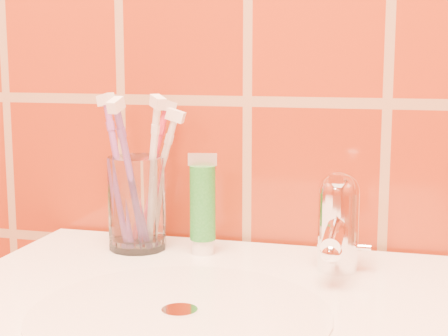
% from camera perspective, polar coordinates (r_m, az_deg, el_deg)
% --- Properties ---
extents(glass_tumbler, '(0.10, 0.10, 0.12)m').
position_cam_1_polar(glass_tumbler, '(0.91, -7.22, -2.91)').
color(glass_tumbler, white).
rests_on(glass_tumbler, pedestal_sink).
extents(toothpaste_tube, '(0.04, 0.03, 0.13)m').
position_cam_1_polar(toothpaste_tube, '(0.88, -1.78, -3.28)').
color(toothpaste_tube, white).
rests_on(toothpaste_tube, pedestal_sink).
extents(faucet, '(0.05, 0.11, 0.12)m').
position_cam_1_polar(faucet, '(0.81, 9.45, -4.19)').
color(faucet, white).
rests_on(faucet, pedestal_sink).
extents(toothbrush_0, '(0.05, 0.15, 0.23)m').
position_cam_1_polar(toothbrush_0, '(0.87, -7.73, -0.87)').
color(toothbrush_0, '#6C408B').
rests_on(toothbrush_0, glass_tumbler).
extents(toothbrush_1, '(0.11, 0.09, 0.21)m').
position_cam_1_polar(toothbrush_1, '(0.91, -8.71, -0.39)').
color(toothbrush_1, '#884697').
rests_on(toothbrush_1, glass_tumbler).
extents(toothbrush_2, '(0.08, 0.08, 0.19)m').
position_cam_1_polar(toothbrush_2, '(0.90, -5.52, -1.02)').
color(toothbrush_2, silver).
rests_on(toothbrush_2, glass_tumbler).
extents(toothbrush_3, '(0.12, 0.13, 0.21)m').
position_cam_1_polar(toothbrush_3, '(0.92, -6.12, -0.50)').
color(toothbrush_3, '#BE283F').
rests_on(toothbrush_3, glass_tumbler).
extents(toothbrush_4, '(0.11, 0.11, 0.22)m').
position_cam_1_polar(toothbrush_4, '(0.88, -6.07, -0.61)').
color(toothbrush_4, white).
rests_on(toothbrush_4, glass_tumbler).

